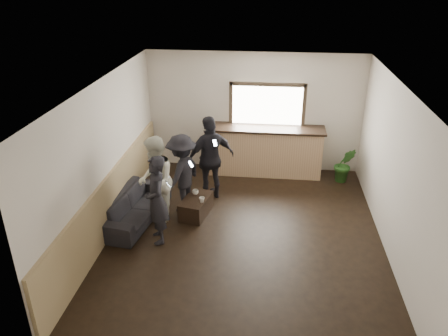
# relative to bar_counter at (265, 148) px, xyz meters

# --- Properties ---
(ground) EXTENTS (5.00, 6.00, 0.01)m
(ground) POSITION_rel_bar_counter_xyz_m (-0.30, -2.70, -0.64)
(ground) COLOR black
(room_shell) EXTENTS (5.01, 6.01, 2.80)m
(room_shell) POSITION_rel_bar_counter_xyz_m (-1.04, -2.70, 0.83)
(room_shell) COLOR silver
(room_shell) RESTS_ON ground
(bar_counter) EXTENTS (2.70, 0.68, 2.13)m
(bar_counter) POSITION_rel_bar_counter_xyz_m (0.00, 0.00, 0.00)
(bar_counter) COLOR tan
(bar_counter) RESTS_ON ground
(sofa) EXTENTS (1.04, 2.03, 0.57)m
(sofa) POSITION_rel_bar_counter_xyz_m (-2.45, -2.42, -0.36)
(sofa) COLOR black
(sofa) RESTS_ON ground
(coffee_table) EXTENTS (0.61, 0.89, 0.36)m
(coffee_table) POSITION_rel_bar_counter_xyz_m (-1.30, -2.10, -0.46)
(coffee_table) COLOR black
(coffee_table) RESTS_ON ground
(cup_a) EXTENTS (0.16, 0.16, 0.10)m
(cup_a) POSITION_rel_bar_counter_xyz_m (-1.33, -1.94, -0.23)
(cup_a) COLOR silver
(cup_a) RESTS_ON coffee_table
(cup_b) EXTENTS (0.12, 0.12, 0.10)m
(cup_b) POSITION_rel_bar_counter_xyz_m (-1.16, -2.23, -0.23)
(cup_b) COLOR silver
(cup_b) RESTS_ON coffee_table
(potted_plant) EXTENTS (0.48, 0.39, 0.83)m
(potted_plant) POSITION_rel_bar_counter_xyz_m (1.82, -0.27, -0.22)
(potted_plant) COLOR #2D6623
(potted_plant) RESTS_ON ground
(person_a) EXTENTS (0.58, 0.70, 1.64)m
(person_a) POSITION_rel_bar_counter_xyz_m (-1.81, -3.05, 0.18)
(person_a) COLOR black
(person_a) RESTS_ON ground
(person_b) EXTENTS (0.84, 0.97, 1.72)m
(person_b) POSITION_rel_bar_counter_xyz_m (-2.00, -2.39, 0.22)
(person_b) COLOR silver
(person_b) RESTS_ON ground
(person_c) EXTENTS (0.95, 1.19, 1.61)m
(person_c) POSITION_rel_bar_counter_xyz_m (-1.60, -1.91, 0.16)
(person_c) COLOR black
(person_c) RESTS_ON ground
(person_d) EXTENTS (1.13, 0.96, 1.82)m
(person_d) POSITION_rel_bar_counter_xyz_m (-1.10, -1.36, 0.27)
(person_d) COLOR black
(person_d) RESTS_ON ground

